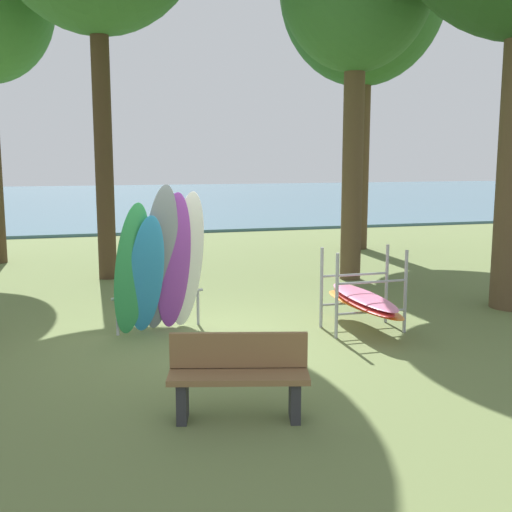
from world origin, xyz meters
name	(u,v)px	position (x,y,z in m)	size (l,w,h in m)	color
ground_plane	(195,340)	(0.00, 0.00, 0.00)	(80.00, 80.00, 0.00)	olive
lake_water	(105,199)	(0.00, 30.69, 0.05)	(80.00, 36.00, 0.10)	#477084
leaning_board_pile	(160,266)	(-0.41, 0.46, 1.03)	(1.49, 0.97, 2.24)	#339E56
board_storage_rack	(363,300)	(2.56, -0.13, 0.47)	(1.15, 2.13, 1.25)	#9EA0A5
park_bench	(239,374)	(-0.05, -2.79, 0.45)	(1.46, 0.75, 0.85)	#2D2D33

